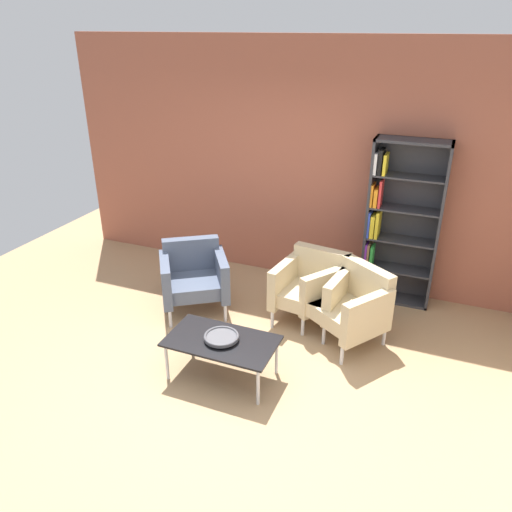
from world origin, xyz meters
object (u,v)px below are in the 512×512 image
bookshelf_tall (397,223)px  decorative_bowl (221,337)px  armchair_corner_red (313,287)px  armchair_by_bookshelf (194,276)px  armchair_near_window (350,303)px  coffee_table_low (222,343)px

bookshelf_tall → decorative_bowl: bearing=-119.7°
decorative_bowl → armchair_corner_red: armchair_corner_red is taller
bookshelf_tall → armchair_by_bookshelf: size_ratio=2.01×
decorative_bowl → armchair_corner_red: bearing=68.7°
armchair_corner_red → armchair_by_bookshelf: same height
bookshelf_tall → armchair_near_window: bookshelf_tall is taller
armchair_by_bookshelf → decorative_bowl: bearing=-84.1°
armchair_by_bookshelf → coffee_table_low: bearing=-84.1°
armchair_by_bookshelf → armchair_near_window: bearing=-32.0°
armchair_near_window → armchair_by_bookshelf: bearing=-144.1°
bookshelf_tall → armchair_corner_red: bookshelf_tall is taller
bookshelf_tall → decorative_bowl: bookshelf_tall is taller
armchair_corner_red → armchair_near_window: size_ratio=0.85×
coffee_table_low → armchair_near_window: bearing=48.4°
armchair_corner_red → armchair_by_bookshelf: (-1.32, -0.26, 0.00)m
coffee_table_low → decorative_bowl: (-0.00, 0.00, 0.07)m
bookshelf_tall → armchair_near_window: size_ratio=2.01×
decorative_bowl → armchair_by_bookshelf: bearing=129.9°
armchair_by_bookshelf → armchair_corner_red: bearing=-22.9°
bookshelf_tall → armchair_near_window: 1.20m
coffee_table_low → armchair_near_window: 1.41m
coffee_table_low → bookshelf_tall: bearing=60.3°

